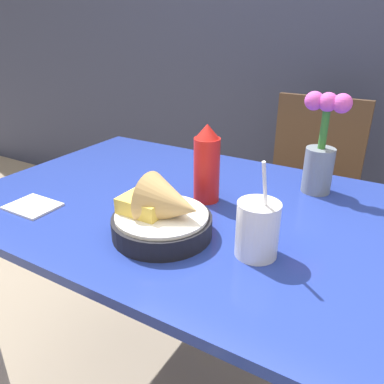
# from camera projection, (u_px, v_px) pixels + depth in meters

# --- Properties ---
(dining_table) EXTENTS (1.29, 0.81, 0.74)m
(dining_table) POSITION_uv_depth(u_px,v_px,m) (204.00, 236.00, 1.03)
(dining_table) COLOR #233893
(dining_table) RESTS_ON ground_plane
(chair_far_window) EXTENTS (0.40, 0.40, 0.89)m
(chair_far_window) POSITION_uv_depth(u_px,v_px,m) (309.00, 182.00, 1.70)
(chair_far_window) COLOR #473323
(chair_far_window) RESTS_ON ground_plane
(food_basket) EXTENTS (0.23, 0.23, 0.15)m
(food_basket) POSITION_uv_depth(u_px,v_px,m) (165.00, 215.00, 0.83)
(food_basket) COLOR black
(food_basket) RESTS_ON dining_table
(ketchup_bottle) EXTENTS (0.07, 0.07, 0.21)m
(ketchup_bottle) POSITION_uv_depth(u_px,v_px,m) (207.00, 164.00, 0.99)
(ketchup_bottle) COLOR red
(ketchup_bottle) RESTS_ON dining_table
(drink_cup) EXTENTS (0.09, 0.09, 0.22)m
(drink_cup) POSITION_uv_depth(u_px,v_px,m) (257.00, 231.00, 0.76)
(drink_cup) COLOR silver
(drink_cup) RESTS_ON dining_table
(flower_vase) EXTENTS (0.12, 0.08, 0.28)m
(flower_vase) POSITION_uv_depth(u_px,v_px,m) (321.00, 149.00, 1.03)
(flower_vase) COLOR gray
(flower_vase) RESTS_ON dining_table
(napkin) EXTENTS (0.13, 0.10, 0.01)m
(napkin) POSITION_uv_depth(u_px,v_px,m) (33.00, 206.00, 0.99)
(napkin) COLOR white
(napkin) RESTS_ON dining_table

